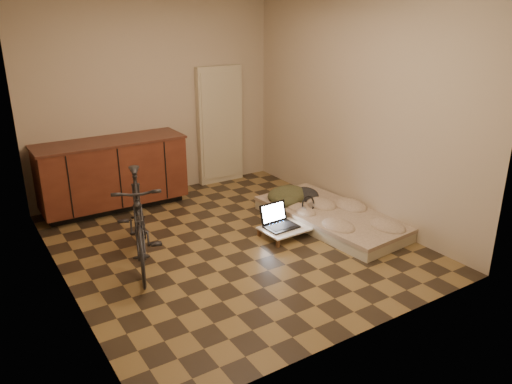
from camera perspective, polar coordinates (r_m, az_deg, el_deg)
room_shell at (r=5.16m, az=-3.19°, el=7.32°), size 3.50×4.00×2.60m
cabinets at (r=6.62m, az=-16.08°, el=1.99°), size 1.84×0.62×0.91m
appliance_panel at (r=7.36m, az=-4.15°, el=7.60°), size 0.70×0.10×1.70m
bicycle at (r=5.08m, az=-13.31°, el=-2.62°), size 0.95×1.68×1.05m
futon at (r=6.10m, az=8.68°, el=-2.85°), size 1.07×1.98×0.16m
clothing_pile at (r=6.37m, az=4.23°, el=0.24°), size 0.61×0.52×0.23m
headphones at (r=6.03m, az=5.99°, el=-1.35°), size 0.27×0.25×0.16m
lap_desk at (r=5.73m, az=3.74°, el=-4.09°), size 0.65×0.44×0.11m
laptop at (r=5.72m, az=2.61°, el=-3.43°), size 0.38×0.34×0.25m
mouse at (r=5.86m, az=5.47°, el=-3.25°), size 0.07×0.11×0.04m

